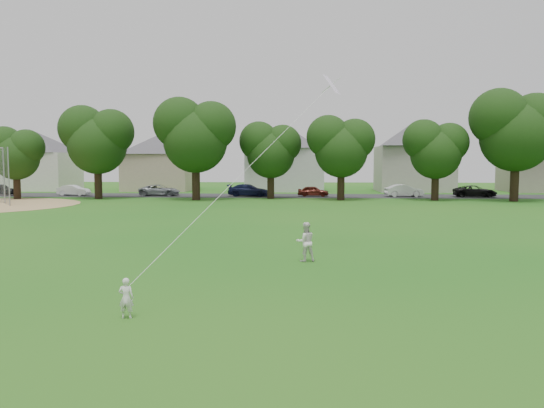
{
  "coord_description": "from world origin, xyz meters",
  "views": [
    {
      "loc": [
        2.08,
        -14.95,
        3.65
      ],
      "look_at": [
        1.14,
        2.0,
        2.3
      ],
      "focal_mm": 35.0,
      "sensor_mm": 36.0,
      "label": 1
    }
  ],
  "objects": [
    {
      "name": "parked_cars",
      "position": [
        -3.62,
        41.0,
        0.62
      ],
      "size": [
        54.95,
        2.23,
        1.29
      ],
      "color": "black",
      "rests_on": "ground"
    },
    {
      "name": "older_boy",
      "position": [
        2.24,
        4.32,
        0.72
      ],
      "size": [
        0.82,
        0.71,
        1.45
      ],
      "primitive_type": "imported",
      "rotation": [
        0.0,
        0.0,
        3.41
      ],
      "color": "silver",
      "rests_on": "ground"
    },
    {
      "name": "house_row",
      "position": [
        2.29,
        52.0,
        4.86
      ],
      "size": [
        77.15,
        13.8,
        10.18
      ],
      "color": "silver",
      "rests_on": "ground"
    },
    {
      "name": "ground",
      "position": [
        0.0,
        0.0,
        0.0
      ],
      "size": [
        160.0,
        160.0,
        0.0
      ],
      "primitive_type": "plane",
      "color": "#175E15",
      "rests_on": "ground"
    },
    {
      "name": "tree_row",
      "position": [
        4.01,
        35.89,
        6.13
      ],
      "size": [
        81.88,
        8.5,
        10.65
      ],
      "color": "black",
      "rests_on": "ground"
    },
    {
      "name": "toddler",
      "position": [
        -1.99,
        -3.02,
        0.48
      ],
      "size": [
        0.36,
        0.24,
        0.96
      ],
      "primitive_type": "imported",
      "rotation": [
        0.0,
        0.0,
        3.18
      ],
      "color": "silver",
      "rests_on": "ground"
    },
    {
      "name": "kite",
      "position": [
        0.65,
        2.08,
        3.76
      ],
      "size": [
        3.09,
        5.67,
        13.04
      ],
      "color": "white",
      "rests_on": "ground"
    },
    {
      "name": "street",
      "position": [
        0.0,
        42.0,
        0.01
      ],
      "size": [
        90.0,
        7.0,
        0.01
      ],
      "primitive_type": "cube",
      "color": "#2D2D30",
      "rests_on": "ground"
    }
  ]
}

